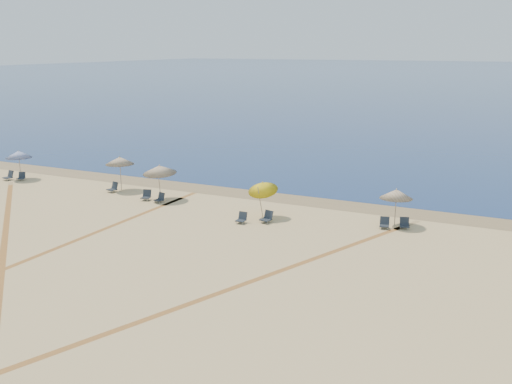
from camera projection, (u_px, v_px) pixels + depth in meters
ground at (11, 358)px, 19.85m from camera, size 160.00×160.00×0.00m
ocean at (485, 74)px, 217.37m from camera, size 500.00×500.00×0.00m
wet_sand at (280, 197)px, 40.92m from camera, size 500.00×500.00×0.00m
umbrella_0 at (19, 154)px, 46.00m from camera, size 2.06×2.06×2.36m
umbrella_1 at (120, 161)px, 42.42m from camera, size 2.11×2.11×2.58m
umbrella_2 at (160, 169)px, 39.87m from camera, size 2.34×2.38×2.52m
umbrella_3 at (263, 187)px, 35.72m from camera, size 1.87×1.94×2.55m
umbrella_4 at (396, 194)px, 34.08m from camera, size 1.95×1.96×2.27m
chair_0 at (9, 176)px, 46.13m from camera, size 0.74×0.82×0.74m
chair_1 at (21, 177)px, 45.99m from camera, size 0.73×0.79×0.65m
chair_2 at (113, 188)px, 42.34m from camera, size 0.76×0.84×0.72m
chair_3 at (146, 195)px, 40.14m from camera, size 0.72×0.80×0.70m
chair_4 at (160, 198)px, 39.51m from camera, size 0.69×0.76×0.66m
chair_5 at (242, 218)px, 34.92m from camera, size 0.55×0.65×0.66m
chair_6 at (267, 217)px, 35.02m from camera, size 0.74×0.82×0.71m
chair_7 at (384, 223)px, 33.92m from camera, size 0.65×0.73×0.66m
chair_8 at (404, 224)px, 33.87m from camera, size 0.69×0.75×0.65m
tire_tracks at (97, 252)px, 29.98m from camera, size 53.68×40.35×0.00m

